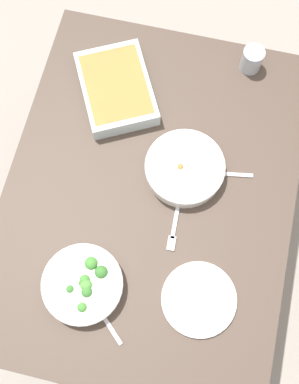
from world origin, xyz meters
The scene contains 10 objects.
ground_plane centered at (0.00, 0.00, 0.00)m, with size 6.00×6.00×0.00m, color #9E9389.
dining_table centered at (0.00, 0.00, 0.65)m, with size 1.20×0.90×0.74m.
stew_bowl centered at (0.09, -0.09, 0.77)m, with size 0.25×0.25×0.06m.
broccoli_bowl centered at (-0.33, 0.12, 0.77)m, with size 0.24×0.24×0.07m.
baking_dish centered at (0.31, 0.18, 0.77)m, with size 0.37×0.33×0.06m.
drink_cup centered at (0.52, -0.23, 0.78)m, with size 0.07×0.07×0.08m.
side_plate centered at (-0.29, -0.21, 0.75)m, with size 0.22×0.22×0.01m, color white.
spoon_by_stew centered at (0.11, -0.19, 0.74)m, with size 0.05×0.18×0.01m.
spoon_by_broccoli centered at (-0.38, 0.06, 0.74)m, with size 0.13×0.14×0.01m.
fork_on_table centered at (-0.09, -0.10, 0.74)m, with size 0.18×0.03×0.01m.
Camera 1 is at (-0.45, -0.10, 2.16)m, focal length 44.57 mm.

